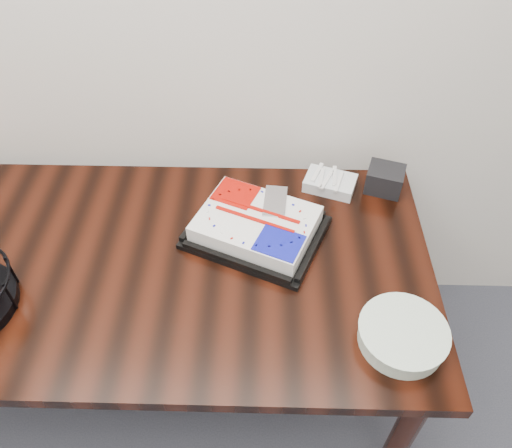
{
  "coord_description": "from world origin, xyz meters",
  "views": [
    {
      "loc": [
        0.39,
        1.03,
        1.93
      ],
      "look_at": [
        0.36,
        2.09,
        0.83
      ],
      "focal_mm": 35.0,
      "sensor_mm": 36.0,
      "label": 1
    }
  ],
  "objects_px": {
    "cake_tray": "(256,226)",
    "napkin_box": "(385,179)",
    "table": "(143,278)",
    "plate_stack": "(402,335)"
  },
  "relations": [
    {
      "from": "cake_tray",
      "to": "napkin_box",
      "type": "relative_size",
      "value": 4.08
    },
    {
      "from": "table",
      "to": "cake_tray",
      "type": "distance_m",
      "value": 0.4
    },
    {
      "from": "table",
      "to": "plate_stack",
      "type": "xyz_separation_m",
      "value": [
        0.76,
        -0.26,
        0.12
      ]
    },
    {
      "from": "cake_tray",
      "to": "plate_stack",
      "type": "height_order",
      "value": "cake_tray"
    },
    {
      "from": "table",
      "to": "cake_tray",
      "type": "xyz_separation_m",
      "value": [
        0.36,
        0.12,
        0.12
      ]
    },
    {
      "from": "cake_tray",
      "to": "plate_stack",
      "type": "relative_size",
      "value": 2.09
    },
    {
      "from": "table",
      "to": "cake_tray",
      "type": "relative_size",
      "value": 3.62
    },
    {
      "from": "table",
      "to": "napkin_box",
      "type": "xyz_separation_m",
      "value": [
        0.8,
        0.35,
        0.13
      ]
    },
    {
      "from": "cake_tray",
      "to": "table",
      "type": "bearing_deg",
      "value": -161.67
    },
    {
      "from": "table",
      "to": "napkin_box",
      "type": "distance_m",
      "value": 0.88
    }
  ]
}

